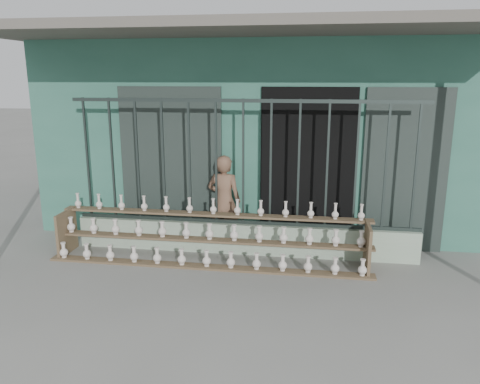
# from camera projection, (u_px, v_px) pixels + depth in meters

# --- Properties ---
(ground) EXTENTS (60.00, 60.00, 0.00)m
(ground) POSITION_uv_depth(u_px,v_px,m) (228.00, 291.00, 5.70)
(ground) COLOR slate
(workshop_building) EXTENTS (7.40, 6.60, 3.21)m
(workshop_building) POSITION_uv_depth(u_px,v_px,m) (264.00, 124.00, 9.37)
(workshop_building) COLOR #316856
(workshop_building) RESTS_ON ground
(parapet_wall) EXTENTS (5.00, 0.20, 0.45)m
(parapet_wall) POSITION_uv_depth(u_px,v_px,m) (243.00, 238.00, 6.90)
(parapet_wall) COLOR #9CB399
(parapet_wall) RESTS_ON ground
(security_fence) EXTENTS (5.00, 0.04, 1.80)m
(security_fence) POSITION_uv_depth(u_px,v_px,m) (243.00, 163.00, 6.62)
(security_fence) COLOR #283330
(security_fence) RESTS_ON parapet_wall
(shelf_rack) EXTENTS (4.50, 0.68, 0.85)m
(shelf_rack) POSITION_uv_depth(u_px,v_px,m) (210.00, 237.00, 6.52)
(shelf_rack) COLOR brown
(shelf_rack) RESTS_ON ground
(elderly_woman) EXTENTS (0.55, 0.40, 1.41)m
(elderly_woman) POSITION_uv_depth(u_px,v_px,m) (224.00, 201.00, 7.10)
(elderly_woman) COLOR brown
(elderly_woman) RESTS_ON ground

